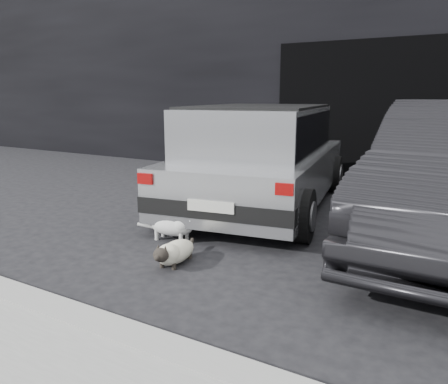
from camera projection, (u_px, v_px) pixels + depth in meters
The scene contains 7 objects.
ground at pixel (225, 227), 5.41m from camera, with size 80.00×80.00×0.00m, color black.
building_facade at pixel (404, 53), 9.44m from camera, with size 34.00×4.00×5.00m, color black.
garage_opening at pixel (381, 112), 8.00m from camera, with size 4.00×0.10×2.60m, color black.
curb at pixel (156, 349), 2.71m from camera, with size 18.00×0.25×0.12m, color gray.
silver_hatchback at pixel (261, 153), 6.21m from camera, with size 2.46×4.21×1.46m.
cat_siamese at pixel (173, 253), 4.20m from camera, with size 0.31×0.78×0.27m.
cat_white at pixel (174, 225), 4.89m from camera, with size 0.80×0.32×0.37m.
Camera 1 is at (2.59, -4.49, 1.60)m, focal length 35.00 mm.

